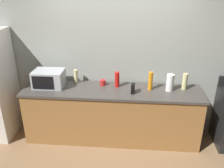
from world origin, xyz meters
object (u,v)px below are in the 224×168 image
paper_towel_roll (170,83)px  bottle_hand_soap (76,76)px  microwave (49,79)px  mug_red (103,83)px  bottle_vinegar (185,81)px  bottle_dish_soap (150,81)px  bottle_hot_sauce (117,80)px  cordless_phone (133,88)px

paper_towel_roll → bottle_hand_soap: 1.53m
microwave → mug_red: microwave is taller
bottle_vinegar → mug_red: bottle_vinegar is taller
bottle_hand_soap → bottle_dish_soap: bottle_dish_soap is taller
bottle_vinegar → mug_red: 1.30m
bottle_vinegar → bottle_dish_soap: (-0.54, -0.06, 0.01)m
microwave → bottle_vinegar: bearing=1.9°
paper_towel_roll → bottle_hot_sauce: 0.83m
microwave → bottle_hand_soap: microwave is taller
paper_towel_roll → cordless_phone: paper_towel_roll is taller
mug_red → cordless_phone: bearing=-26.6°
mug_red → bottle_hot_sauce: bearing=-8.4°
cordless_phone → bottle_hand_soap: 1.00m
bottle_vinegar → mug_red: bearing=178.0°
microwave → mug_red: size_ratio=5.20×
paper_towel_roll → bottle_hot_sauce: bearing=174.5°
bottle_hand_soap → bottle_hot_sauce: (0.69, -0.10, 0.01)m
bottle_vinegar → bottle_hand_soap: 1.76m
paper_towel_roll → bottle_dish_soap: 0.30m
bottle_dish_soap → paper_towel_roll: bearing=-2.1°
paper_towel_roll → mug_red: (-1.06, 0.11, -0.09)m
bottle_vinegar → paper_towel_roll: bearing=-163.6°
microwave → paper_towel_roll: (1.92, 0.00, 0.00)m
paper_towel_roll → cordless_phone: 0.59m
bottle_hand_soap → bottle_dish_soap: bearing=-7.8°
cordless_phone → bottle_hand_soap: size_ratio=0.66×
bottle_hand_soap → bottle_hot_sauce: size_ratio=0.93×
bottle_hot_sauce → microwave: bearing=-175.7°
bottle_hot_sauce → bottle_vinegar: bearing=-0.5°
cordless_phone → mug_red: bearing=159.6°
microwave → cordless_phone: (1.35, -0.13, -0.06)m
microwave → paper_towel_roll: 1.92m
cordless_phone → mug_red: 0.55m
microwave → mug_red: bearing=7.8°
cordless_phone → mug_red: size_ratio=1.63×
microwave → bottle_dish_soap: 1.62m
mug_red → bottle_hand_soap: bearing=172.2°
bottle_hot_sauce → bottle_dish_soap: bearing=-7.5°
bottle_vinegar → microwave: bearing=-178.1°
microwave → bottle_vinegar: microwave is taller
bottle_vinegar → bottle_hand_soap: size_ratio=1.16×
bottle_hot_sauce → cordless_phone: bearing=-39.5°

